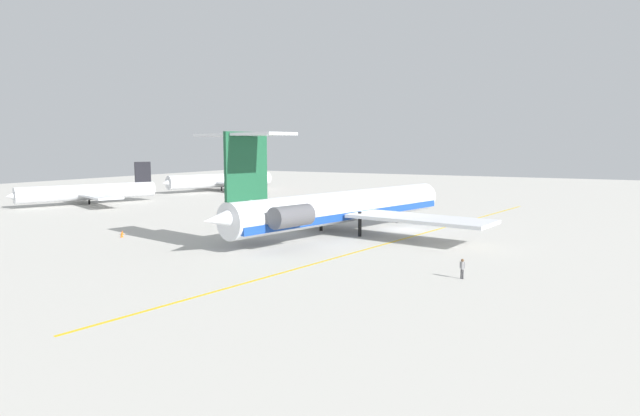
% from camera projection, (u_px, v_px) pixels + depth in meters
% --- Properties ---
extents(ground, '(281.63, 281.63, 0.00)m').
position_uv_depth(ground, '(406.00, 230.00, 72.74)').
color(ground, '#B7B5AD').
extents(main_jetliner, '(44.31, 39.63, 13.08)m').
position_uv_depth(main_jetliner, '(340.00, 207.00, 69.14)').
color(main_jetliner, silver).
rests_on(main_jetliner, ground).
extents(airliner_mid_left, '(26.74, 26.91, 8.30)m').
position_uv_depth(airliner_mid_left, '(85.00, 192.00, 104.13)').
color(airliner_mid_left, silver).
rests_on(airliner_mid_left, ground).
extents(airliner_mid_right, '(30.12, 30.27, 9.29)m').
position_uv_depth(airliner_mid_right, '(219.00, 181.00, 135.78)').
color(airliner_mid_right, silver).
rests_on(airliner_mid_right, ground).
extents(ground_crew_near_nose, '(0.34, 0.33, 1.73)m').
position_uv_depth(ground_crew_near_nose, '(269.00, 205.00, 92.78)').
color(ground_crew_near_nose, black).
rests_on(ground_crew_near_nose, ground).
extents(ground_crew_near_tail, '(0.29, 0.45, 1.79)m').
position_uv_depth(ground_crew_near_tail, '(462.00, 266.00, 45.46)').
color(ground_crew_near_tail, black).
rests_on(ground_crew_near_tail, ground).
extents(ground_crew_portside, '(0.46, 0.29, 1.81)m').
position_uv_depth(ground_crew_portside, '(384.00, 204.00, 94.94)').
color(ground_crew_portside, black).
rests_on(ground_crew_portside, ground).
extents(safety_cone_nose, '(0.40, 0.40, 0.55)m').
position_uv_depth(safety_cone_nose, '(122.00, 235.00, 66.45)').
color(safety_cone_nose, '#EA590F').
rests_on(safety_cone_nose, ground).
extents(safety_cone_wingtip, '(0.40, 0.40, 0.55)m').
position_uv_depth(safety_cone_wingtip, '(122.00, 233.00, 68.48)').
color(safety_cone_wingtip, '#EA590F').
rests_on(safety_cone_wingtip, ground).
extents(safety_cone_tail, '(0.40, 0.40, 0.55)m').
position_uv_depth(safety_cone_tail, '(334.00, 204.00, 102.66)').
color(safety_cone_tail, '#EA590F').
rests_on(safety_cone_tail, ground).
extents(taxiway_centreline, '(87.48, 15.86, 0.01)m').
position_uv_depth(taxiway_centreline, '(409.00, 237.00, 66.37)').
color(taxiway_centreline, gold).
rests_on(taxiway_centreline, ground).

